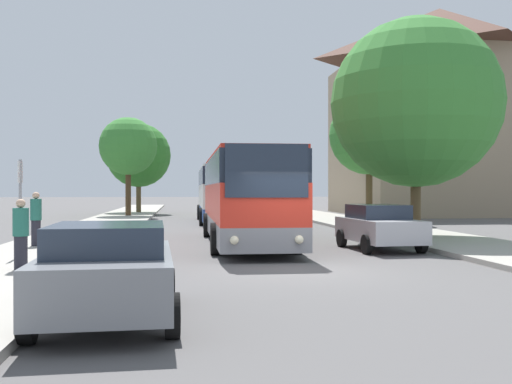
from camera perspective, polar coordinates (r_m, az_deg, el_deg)
The scene contains 15 objects.
ground_plane at distance 14.91m, azimuth 4.32°, elevation -7.52°, with size 300.00×300.00×0.00m, color #565454.
sidewalk_left at distance 15.17m, azimuth -22.80°, elevation -7.12°, with size 4.00×120.00×0.15m, color #A39E93.
building_right_background at distance 51.76m, azimuth 17.06°, elevation 7.36°, with size 15.03×14.68×16.88m.
bus_front at distance 21.99m, azimuth -1.06°, elevation -0.45°, with size 2.87×12.06×3.27m.
bus_middle at distance 36.83m, azimuth -3.42°, elevation -0.10°, with size 2.81×11.65×3.36m.
parked_car_left_curb at distance 9.47m, azimuth -13.85°, elevation -7.21°, with size 2.19×4.12×1.49m.
parked_car_right_near at distance 20.36m, azimuth 11.63°, elevation -3.22°, with size 2.18×4.01×1.51m.
parked_car_right_far at distance 43.02m, azimuth 1.97°, elevation -1.47°, with size 2.20×4.35×1.37m.
bus_stop_sign at distance 17.88m, azimuth -21.54°, elevation -0.40°, with size 0.08×0.45×2.70m.
pedestrian_waiting_near at distance 14.96m, azimuth -21.49°, elevation -3.75°, with size 0.36×0.36×1.65m.
pedestrian_waiting_far at distance 21.06m, azimuth -20.22°, elevation -2.39°, with size 0.36×0.36×1.78m.
tree_left_near at distance 44.19m, azimuth -12.08°, elevation 4.26°, with size 4.17×4.17×7.07m.
tree_left_far at distance 50.27m, azimuth -11.12°, elevation 3.45°, with size 5.27×5.27×7.33m.
tree_right_near at distance 36.28m, azimuth 10.73°, elevation 5.34°, with size 4.74×4.74×7.48m.
tree_right_mid at distance 24.70m, azimuth 14.97°, elevation 8.19°, with size 6.69×6.69×8.64m.
Camera 1 is at (-2.93, -14.48, 2.01)m, focal length 42.00 mm.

